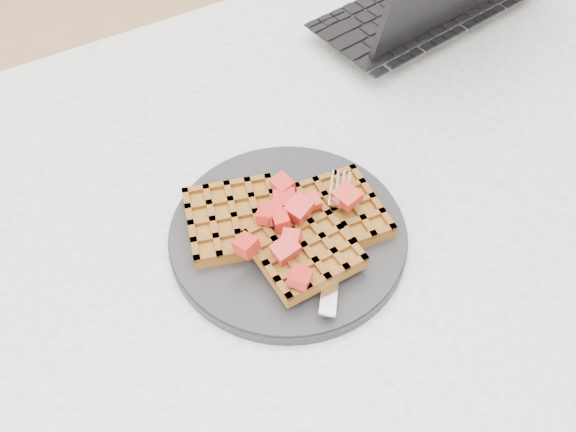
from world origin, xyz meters
The scene contains 6 objects.
ground centered at (0.00, 0.00, 0.00)m, with size 4.00×4.00×0.00m, color tan.
table centered at (0.00, 0.00, 0.64)m, with size 1.20×0.80×0.75m.
plate centered at (-0.06, -0.04, 0.76)m, with size 0.25×0.25×0.02m, color black.
waffles centered at (-0.06, -0.04, 0.78)m, with size 0.21×0.18×0.03m.
strawberry_pile centered at (-0.06, -0.04, 0.80)m, with size 0.15×0.15×0.02m, color maroon, non-canonical shape.
fork centered at (-0.03, -0.08, 0.77)m, with size 0.02×0.18×0.02m, color silver, non-canonical shape.
Camera 1 is at (-0.27, -0.40, 1.30)m, focal length 40.00 mm.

